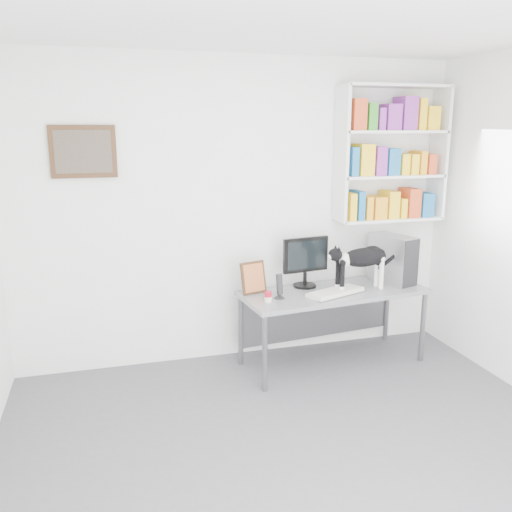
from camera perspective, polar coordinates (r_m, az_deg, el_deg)
The scene contains 11 objects.
room at distance 3.00m, azimuth 7.64°, elevation -1.07°, with size 4.01×4.01×2.70m.
bookshelf at distance 5.20m, azimuth 14.06°, elevation 10.37°, with size 1.03×0.28×1.24m, color silver.
wall_art at distance 4.64m, azimuth -17.73°, elevation 10.42°, with size 0.52×0.04×0.42m, color #452916.
desk at distance 4.95m, azimuth 8.05°, elevation -7.39°, with size 1.65×0.64×0.69m, color slate.
monitor at distance 4.86m, azimuth 5.21°, elevation -0.60°, with size 0.44×0.21×0.46m, color black.
keyboard at distance 4.73m, azimuth 8.33°, elevation -3.77°, with size 0.52×0.20×0.04m, color silver.
pc_tower at distance 5.15m, azimuth 14.17°, elevation -0.28°, with size 0.20×0.44×0.44m, color silver.
speaker at distance 4.55m, azimuth 2.48°, elevation -3.15°, with size 0.10×0.10×0.22m, color black.
leaning_print at distance 4.68m, azimuth -0.29°, elevation -2.22°, with size 0.23×0.09×0.29m, color #452916.
soup_can at distance 4.47m, azimuth 1.28°, elevation -4.32°, with size 0.06×0.06×0.09m, color #AC0E22.
cat at distance 4.84m, azimuth 11.06°, elevation -1.26°, with size 0.64×0.17×0.40m, color black, non-canonical shape.
Camera 1 is at (-1.17, -2.66, 2.10)m, focal length 38.00 mm.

